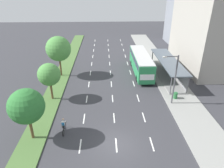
{
  "coord_description": "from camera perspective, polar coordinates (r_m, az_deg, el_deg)",
  "views": [
    {
      "loc": [
        -1.0,
        -15.2,
        14.19
      ],
      "look_at": [
        0.01,
        10.88,
        1.2
      ],
      "focal_mm": 32.79,
      "sensor_mm": 36.0,
      "label": 1
    }
  ],
  "objects": [
    {
      "name": "median_tree_third",
      "position": [
        34.12,
        -14.72,
        9.46
      ],
      "size": [
        3.99,
        3.99,
        6.6
      ],
      "color": "brown",
      "rests_on": "median_strip"
    },
    {
      "name": "bus_shelter",
      "position": [
        34.67,
        15.67,
        4.62
      ],
      "size": [
        2.9,
        12.78,
        2.86
      ],
      "color": "gray",
      "rests_on": "sidewalk_right"
    },
    {
      "name": "lane_divider_right",
      "position": [
        36.17,
        5.12,
        3.25
      ],
      "size": [
        0.14,
        46.54,
        0.01
      ],
      "color": "white",
      "rests_on": "ground"
    },
    {
      "name": "cyclist",
      "position": [
        22.26,
        -13.31,
        -11.39
      ],
      "size": [
        0.46,
        1.82,
        1.71
      ],
      "color": "black",
      "rests_on": "ground"
    },
    {
      "name": "median_strip",
      "position": [
        38.62,
        -12.99,
        4.29
      ],
      "size": [
        2.6,
        52.0,
        0.12
      ],
      "primitive_type": "cube",
      "color": "#4C7038",
      "rests_on": "ground"
    },
    {
      "name": "trash_bin",
      "position": [
        28.79,
        17.27,
        -3.08
      ],
      "size": [
        0.52,
        0.52,
        0.85
      ],
      "primitive_type": "cylinder",
      "color": "#286B38",
      "rests_on": "sidewalk_right"
    },
    {
      "name": "building_near_right",
      "position": [
        41.29,
        28.14,
        15.74
      ],
      "size": [
        11.89,
        15.84,
        17.21
      ],
      "primitive_type": "cube",
      "color": "#A39E93",
      "rests_on": "ground"
    },
    {
      "name": "ground_plane",
      "position": [
        20.82,
        1.19,
        -16.52
      ],
      "size": [
        140.0,
        140.0,
        0.0
      ],
      "primitive_type": "plane",
      "color": "#38383D"
    },
    {
      "name": "bus",
      "position": [
        35.54,
        8.1,
        6.24
      ],
      "size": [
        2.54,
        11.29,
        3.37
      ],
      "color": "#28844C",
      "rests_on": "ground"
    },
    {
      "name": "lane_divider_left",
      "position": [
        35.98,
        -6.03,
        3.08
      ],
      "size": [
        0.14,
        46.54,
        0.01
      ],
      "color": "white",
      "rests_on": "ground"
    },
    {
      "name": "sidewalk_right",
      "position": [
        39.29,
        13.11,
        4.69
      ],
      "size": [
        4.5,
        52.0,
        0.15
      ],
      "primitive_type": "cube",
      "color": "gray",
      "rests_on": "ground"
    },
    {
      "name": "lane_divider_center",
      "position": [
        35.9,
        -0.44,
        3.18
      ],
      "size": [
        0.14,
        46.54,
        0.01
      ],
      "color": "white",
      "rests_on": "ground"
    },
    {
      "name": "streetlight",
      "position": [
        26.02,
        16.88,
        1.93
      ],
      "size": [
        1.91,
        0.24,
        6.5
      ],
      "color": "#4C4C51",
      "rests_on": "sidewalk_right"
    },
    {
      "name": "median_tree_nearest",
      "position": [
        20.76,
        -22.76,
        -5.77
      ],
      "size": [
        3.4,
        3.4,
        5.43
      ],
      "color": "brown",
      "rests_on": "median_strip"
    },
    {
      "name": "median_tree_second",
      "position": [
        27.32,
        -17.12,
        2.52
      ],
      "size": [
        2.94,
        2.94,
        5.01
      ],
      "color": "brown",
      "rests_on": "median_strip"
    }
  ]
}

